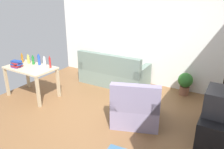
{
  "coord_description": "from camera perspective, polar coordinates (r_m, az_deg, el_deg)",
  "views": [
    {
      "loc": [
        2.4,
        -3.45,
        2.48
      ],
      "look_at": [
        0.1,
        0.5,
        0.75
      ],
      "focal_mm": 35.96,
      "sensor_mm": 36.0,
      "label": 1
    }
  ],
  "objects": [
    {
      "name": "bottle_green",
      "position": [
        5.84,
        -19.42,
        3.42
      ],
      "size": [
        0.06,
        0.06,
        0.23
      ],
      "color": "#1E722D",
      "rests_on": "desk"
    },
    {
      "name": "desk",
      "position": [
        5.72,
        -19.96,
        0.76
      ],
      "size": [
        1.22,
        0.73,
        0.76
      ],
      "rotation": [
        0.0,
        0.0,
        -0.02
      ],
      "color": "#C6B28E",
      "rests_on": "ground_plane"
    },
    {
      "name": "bottle_clear",
      "position": [
        5.59,
        -16.77,
        3.07
      ],
      "size": [
        0.06,
        0.06,
        0.25
      ],
      "color": "silver",
      "rests_on": "desk"
    },
    {
      "name": "armchair",
      "position": [
        4.46,
        6.06,
        -8.37
      ],
      "size": [
        1.13,
        1.09,
        0.92
      ],
      "rotation": [
        0.0,
        0.0,
        3.48
      ],
      "color": "gray",
      "rests_on": "ground_plane"
    },
    {
      "name": "bottle_blue",
      "position": [
        5.72,
        -18.07,
        3.49
      ],
      "size": [
        0.07,
        0.07,
        0.28
      ],
      "color": "#2347A3",
      "rests_on": "desk"
    },
    {
      "name": "tv",
      "position": [
        4.24,
        25.4,
        -6.24
      ],
      "size": [
        0.41,
        0.6,
        0.44
      ],
      "rotation": [
        0.0,
        0.0,
        1.57
      ],
      "color": "#2D2D33",
      "rests_on": "tv_stand"
    },
    {
      "name": "wall_rear",
      "position": [
        6.24,
        7.18,
        10.13
      ],
      "size": [
        5.2,
        0.1,
        2.7
      ],
      "primitive_type": "cube",
      "color": "silver",
      "rests_on": "ground_plane"
    },
    {
      "name": "ground_plane",
      "position": [
        4.89,
        -4.03,
        -9.97
      ],
      "size": [
        5.2,
        4.4,
        0.02
      ],
      "primitive_type": "cube",
      "color": "brown"
    },
    {
      "name": "book_stack",
      "position": [
        5.75,
        -23.12,
        2.43
      ],
      "size": [
        0.28,
        0.22,
        0.16
      ],
      "color": "#593372",
      "rests_on": "desk"
    },
    {
      "name": "potted_plant",
      "position": [
        5.86,
        18.1,
        -1.9
      ],
      "size": [
        0.36,
        0.36,
        0.57
      ],
      "color": "brown",
      "rests_on": "ground_plane"
    },
    {
      "name": "tv_stand",
      "position": [
        4.46,
        24.44,
        -11.53
      ],
      "size": [
        0.44,
        1.1,
        0.48
      ],
      "rotation": [
        0.0,
        0.0,
        1.57
      ],
      "color": "black",
      "rests_on": "ground_plane"
    },
    {
      "name": "bottle_squat",
      "position": [
        5.96,
        -20.49,
        3.61
      ],
      "size": [
        0.06,
        0.06,
        0.23
      ],
      "color": "#BCB24C",
      "rests_on": "desk"
    },
    {
      "name": "couch",
      "position": [
        6.21,
        0.27,
        0.22
      ],
      "size": [
        1.86,
        0.84,
        0.92
      ],
      "rotation": [
        0.0,
        0.0,
        3.14
      ],
      "color": "slate",
      "rests_on": "ground_plane"
    },
    {
      "name": "bottle_red",
      "position": [
        5.44,
        -15.5,
        2.92
      ],
      "size": [
        0.05,
        0.05,
        0.28
      ],
      "color": "#AD2323",
      "rests_on": "desk"
    },
    {
      "name": "bottle_amber",
      "position": [
        6.09,
        -21.87,
        3.84
      ],
      "size": [
        0.05,
        0.05,
        0.24
      ],
      "color": "#9E6019",
      "rests_on": "desk"
    }
  ]
}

